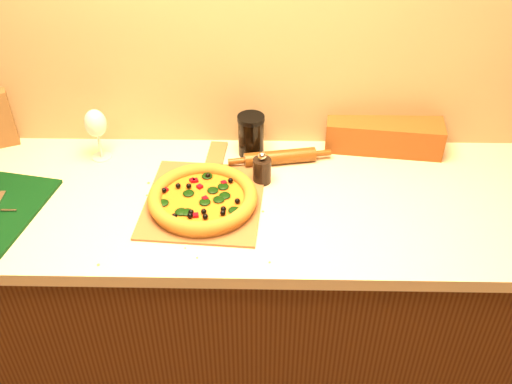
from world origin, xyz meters
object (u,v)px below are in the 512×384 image
pepper_grinder (262,170)px  rolling_pin (280,157)px  dark_jar (251,135)px  pizza (203,198)px  pizza_peel (205,197)px  wine_glass (96,125)px

pepper_grinder → rolling_pin: (0.06, 0.10, -0.02)m
dark_jar → pepper_grinder: bearing=-76.5°
pizza → rolling_pin: size_ratio=0.95×
pepper_grinder → rolling_pin: bearing=60.5°
pizza_peel → rolling_pin: size_ratio=1.56×
pizza_peel → pizza: bearing=-87.5°
pizza_peel → wine_glass: size_ratio=2.98×
pizza_peel → dark_jar: size_ratio=3.72×
pizza → rolling_pin: (0.23, 0.23, -0.01)m
dark_jar → wine_glass: bearing=-176.1°
pepper_grinder → rolling_pin: pepper_grinder is taller
pizza_peel → pepper_grinder: pepper_grinder is taller
pizza → pepper_grinder: bearing=36.2°
rolling_pin → wine_glass: size_ratio=1.91×
wine_glass → dark_jar: bearing=3.9°
pepper_grinder → pizza_peel: bearing=-152.1°
pizza_peel → pepper_grinder: bearing=32.2°
rolling_pin → wine_glass: (-0.60, 0.02, 0.10)m
pizza → dark_jar: size_ratio=2.27×
pizza → pepper_grinder: (0.17, 0.13, 0.02)m
rolling_pin → wine_glass: 0.61m
dark_jar → rolling_pin: bearing=-30.2°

